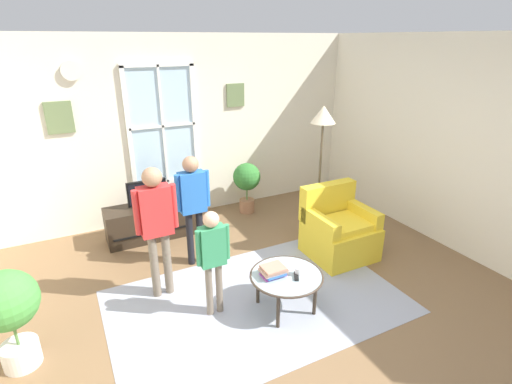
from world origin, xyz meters
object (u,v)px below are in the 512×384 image
tv_stand (150,222)px  cup (299,271)px  television (147,193)px  potted_plant_by_window (247,181)px  person_blue_shirt (193,198)px  remote_near_books (296,276)px  book_stack (273,271)px  person_red_shirt (156,218)px  person_green_shirt (213,252)px  armchair (338,231)px  floor_lamp (323,128)px  potted_plant_corner (8,308)px  coffee_table (286,277)px

tv_stand → cup: cup is taller
television → potted_plant_by_window: size_ratio=0.65×
person_blue_shirt → cup: bearing=-64.5°
remote_near_books → book_stack: bearing=145.2°
person_red_shirt → remote_near_books: bearing=-38.8°
tv_stand → person_green_shirt: size_ratio=1.04×
tv_stand → potted_plant_by_window: size_ratio=1.45×
book_stack → potted_plant_by_window: 2.42m
armchair → remote_near_books: armchair is taller
person_red_shirt → person_blue_shirt: bearing=40.3°
book_stack → cup: 0.25m
floor_lamp → armchair: bearing=-101.7°
armchair → floor_lamp: bearing=78.3°
person_red_shirt → book_stack: bearing=-39.6°
book_stack → floor_lamp: (1.40, 1.22, 1.04)m
potted_plant_corner → television: bearing=50.0°
person_blue_shirt → potted_plant_corner: bearing=-154.5°
remote_near_books → coffee_table: bearing=128.5°
television → person_red_shirt: 1.38m
potted_plant_by_window → potted_plant_corner: potted_plant_corner is taller
armchair → book_stack: size_ratio=3.48×
person_blue_shirt → person_red_shirt: bearing=-139.7°
person_green_shirt → remote_near_books: bearing=-25.6°
cup → potted_plant_by_window: size_ratio=0.11×
armchair → person_blue_shirt: person_blue_shirt is taller
television → remote_near_books: (0.92, -2.24, -0.25)m
television → cup: (0.97, -2.21, -0.22)m
coffee_table → person_red_shirt: (-1.04, 0.81, 0.52)m
television → person_blue_shirt: 0.99m
television → floor_lamp: floor_lamp is taller
person_green_shirt → potted_plant_corner: bearing=176.2°
coffee_table → floor_lamp: bearing=44.8°
potted_plant_corner → remote_near_books: bearing=-10.8°
book_stack → remote_near_books: book_stack is taller
person_blue_shirt → floor_lamp: (1.79, 0.01, 0.64)m
book_stack → cup: size_ratio=2.97×
remote_near_books → person_blue_shirt: bearing=113.5°
potted_plant_by_window → floor_lamp: floor_lamp is taller
cup → potted_plant_corner: size_ratio=0.09×
cup → potted_plant_by_window: potted_plant_by_window is taller
tv_stand → potted_plant_corner: (-1.49, -1.78, 0.34)m
remote_near_books → potted_plant_by_window: 2.49m
potted_plant_corner → book_stack: bearing=-8.4°
potted_plant_corner → potted_plant_by_window: bearing=32.6°
person_red_shirt → floor_lamp: floor_lamp is taller
tv_stand → remote_near_books: tv_stand is taller
cup → television: bearing=113.6°
coffee_table → person_blue_shirt: bearing=112.4°
tv_stand → coffee_table: size_ratio=1.58×
cup → tv_stand: bearing=113.6°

